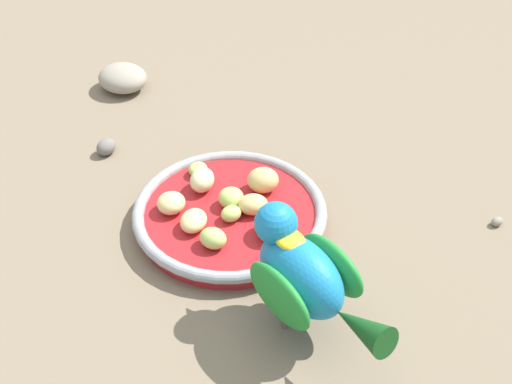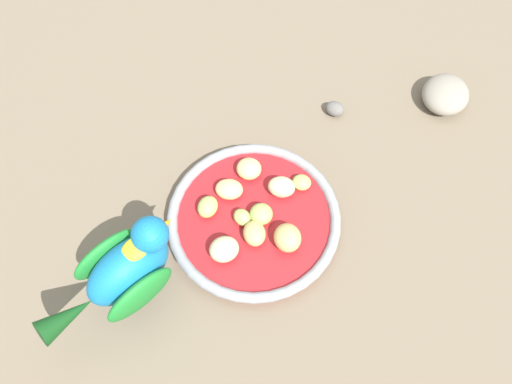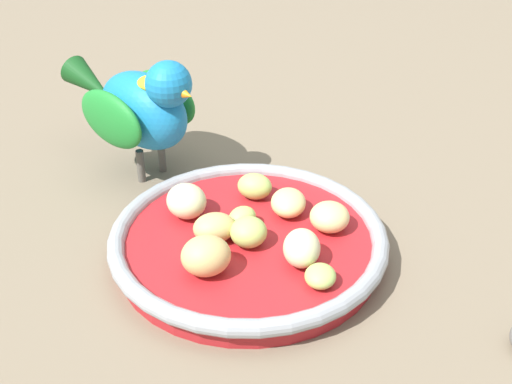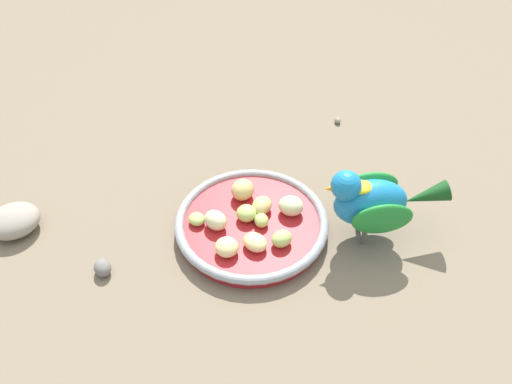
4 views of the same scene
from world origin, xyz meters
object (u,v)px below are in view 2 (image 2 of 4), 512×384
(apple_piece_2, at_px, (302,182))
(parrot, at_px, (125,270))
(feeding_bowl, at_px, (254,219))
(apple_piece_9, at_px, (254,233))
(apple_piece_1, at_px, (231,188))
(pebble_1, at_px, (335,109))
(rock_large, at_px, (445,94))
(apple_piece_6, at_px, (242,217))
(apple_piece_8, at_px, (282,187))
(apple_piece_4, at_px, (261,214))
(apple_piece_7, at_px, (224,249))
(apple_piece_0, at_px, (287,238))
(apple_piece_3, at_px, (208,207))
(apple_piece_5, at_px, (249,169))

(apple_piece_2, xyz_separation_m, parrot, (0.00, -0.26, 0.05))
(feeding_bowl, distance_m, apple_piece_9, 0.03)
(apple_piece_1, height_order, pebble_1, apple_piece_1)
(apple_piece_1, xyz_separation_m, rock_large, (0.04, 0.37, -0.01))
(apple_piece_6, bearing_deg, apple_piece_8, 95.66)
(apple_piece_2, relative_size, apple_piece_8, 0.70)
(apple_piece_1, xyz_separation_m, apple_piece_2, (0.05, 0.09, -0.00))
(feeding_bowl, bearing_deg, apple_piece_4, 54.06)
(apple_piece_6, height_order, apple_piece_7, apple_piece_7)
(apple_piece_2, xyz_separation_m, apple_piece_6, (-0.00, -0.10, 0.00))
(rock_large, bearing_deg, apple_piece_8, -90.04)
(apple_piece_7, bearing_deg, apple_piece_6, 121.41)
(parrot, bearing_deg, apple_piece_7, -21.99)
(feeding_bowl, relative_size, parrot, 1.24)
(apple_piece_6, bearing_deg, rock_large, 90.99)
(apple_piece_4, relative_size, apple_piece_9, 0.86)
(parrot, bearing_deg, apple_piece_2, -9.08)
(apple_piece_0, distance_m, apple_piece_4, 0.05)
(apple_piece_3, xyz_separation_m, pebble_1, (-0.05, 0.26, -0.02))
(apple_piece_5, bearing_deg, parrot, -74.48)
(apple_piece_4, relative_size, apple_piece_8, 0.83)
(apple_piece_9, bearing_deg, rock_large, 95.39)
(apple_piece_9, distance_m, parrot, 0.17)
(apple_piece_0, xyz_separation_m, rock_large, (-0.07, 0.35, -0.02))
(parrot, height_order, pebble_1, parrot)
(apple_piece_0, xyz_separation_m, apple_piece_6, (-0.06, -0.03, -0.01))
(apple_piece_6, bearing_deg, apple_piece_4, 64.20)
(apple_piece_6, relative_size, apple_piece_9, 0.71)
(apple_piece_0, height_order, parrot, parrot)
(apple_piece_1, distance_m, apple_piece_8, 0.07)
(feeding_bowl, height_order, apple_piece_8, apple_piece_8)
(apple_piece_3, relative_size, apple_piece_9, 0.88)
(apple_piece_4, bearing_deg, pebble_1, 115.33)
(apple_piece_1, distance_m, parrot, 0.19)
(apple_piece_4, bearing_deg, apple_piece_5, 159.97)
(parrot, xyz_separation_m, pebble_1, (-0.09, 0.39, -0.07))
(apple_piece_3, bearing_deg, apple_piece_8, 72.80)
(apple_piece_1, bearing_deg, apple_piece_6, -14.33)
(apple_piece_9, height_order, parrot, parrot)
(parrot, relative_size, rock_large, 2.40)
(apple_piece_7, relative_size, rock_large, 0.49)
(apple_piece_5, height_order, apple_piece_7, apple_piece_7)
(apple_piece_2, xyz_separation_m, apple_piece_9, (0.03, -0.10, 0.00))
(apple_piece_2, xyz_separation_m, apple_piece_3, (-0.04, -0.13, 0.00))
(feeding_bowl, relative_size, rock_large, 2.97)
(feeding_bowl, height_order, apple_piece_6, apple_piece_6)
(apple_piece_5, bearing_deg, apple_piece_7, -47.79)
(apple_piece_6, xyz_separation_m, apple_piece_8, (-0.01, 0.07, 0.00))
(feeding_bowl, xyz_separation_m, apple_piece_2, (-0.01, 0.08, 0.01))
(apple_piece_2, bearing_deg, rock_large, 91.36)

